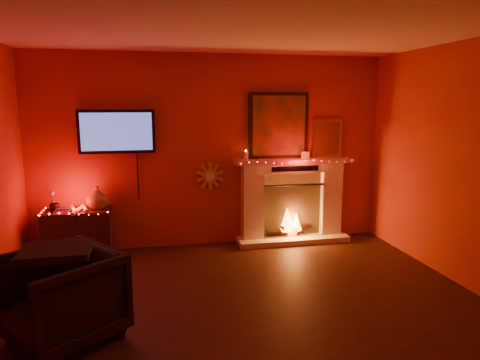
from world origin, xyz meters
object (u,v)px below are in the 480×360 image
at_px(console_table, 80,230).
at_px(armchair, 61,297).
at_px(fireplace, 291,193).
at_px(tv, 117,132).
at_px(sunburst_clock, 210,176).

relative_size(console_table, armchair, 1.10).
distance_m(fireplace, armchair, 3.59).
bearing_deg(console_table, armchair, -85.65).
xyz_separation_m(tv, armchair, (-0.36, -2.28, -1.25)).
xyz_separation_m(fireplace, tv, (-2.44, 0.06, 0.92)).
distance_m(fireplace, tv, 2.61).
xyz_separation_m(tv, sunburst_clock, (1.25, 0.03, -0.65)).
relative_size(fireplace, tv, 1.76).
height_order(tv, armchair, tv).
xyz_separation_m(sunburst_clock, armchair, (-1.61, -2.31, -0.61)).
bearing_deg(armchair, fireplace, 91.04).
bearing_deg(sunburst_clock, tv, -178.76).
bearing_deg(fireplace, tv, 178.50).
distance_m(tv, armchair, 2.63).
xyz_separation_m(sunburst_clock, console_table, (-1.77, -0.22, -0.62)).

